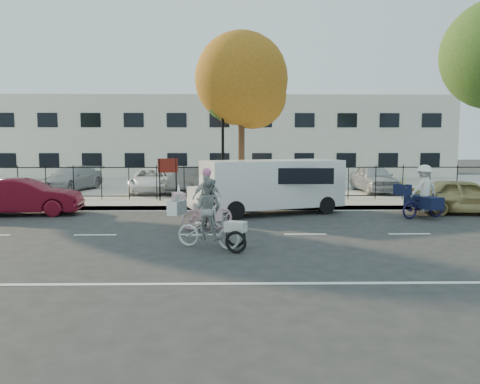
{
  "coord_description": "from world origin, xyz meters",
  "views": [
    {
      "loc": [
        0.91,
        -13.15,
        2.61
      ],
      "look_at": [
        1.14,
        1.2,
        1.1
      ],
      "focal_mm": 35.0,
      "sensor_mm": 36.0,
      "label": 1
    }
  ],
  "objects_px": {
    "bull_bike": "(423,197)",
    "lot_car_b": "(151,180)",
    "unicorn_bike": "(206,207)",
    "lot_car_a": "(71,179)",
    "lamppost": "(223,131)",
    "lot_car_d": "(374,178)",
    "zebra_trike": "(209,221)",
    "red_sedan": "(24,197)",
    "white_van": "(270,184)",
    "gold_sedan": "(464,196)",
    "lot_car_c": "(189,180)"
  },
  "relations": [
    {
      "from": "bull_bike",
      "to": "white_van",
      "type": "height_order",
      "value": "white_van"
    },
    {
      "from": "lamppost",
      "to": "lot_car_d",
      "type": "distance_m",
      "value": 8.62
    },
    {
      "from": "zebra_trike",
      "to": "lot_car_a",
      "type": "relative_size",
      "value": 0.48
    },
    {
      "from": "zebra_trike",
      "to": "lot_car_a",
      "type": "height_order",
      "value": "zebra_trike"
    },
    {
      "from": "lamppost",
      "to": "gold_sedan",
      "type": "distance_m",
      "value": 9.75
    },
    {
      "from": "unicorn_bike",
      "to": "lot_car_b",
      "type": "relative_size",
      "value": 0.44
    },
    {
      "from": "unicorn_bike",
      "to": "red_sedan",
      "type": "xyz_separation_m",
      "value": [
        -6.76,
        2.95,
        -0.03
      ]
    },
    {
      "from": "white_van",
      "to": "bull_bike",
      "type": "bearing_deg",
      "value": -32.39
    },
    {
      "from": "lot_car_a",
      "to": "white_van",
      "type": "bearing_deg",
      "value": -21.72
    },
    {
      "from": "zebra_trike",
      "to": "lot_car_b",
      "type": "xyz_separation_m",
      "value": [
        -3.5,
        12.02,
        0.07
      ]
    },
    {
      "from": "zebra_trike",
      "to": "gold_sedan",
      "type": "relative_size",
      "value": 0.52
    },
    {
      "from": "lamppost",
      "to": "lot_car_d",
      "type": "bearing_deg",
      "value": 24.77
    },
    {
      "from": "unicorn_bike",
      "to": "lot_car_c",
      "type": "relative_size",
      "value": 0.48
    },
    {
      "from": "unicorn_bike",
      "to": "lot_car_d",
      "type": "height_order",
      "value": "unicorn_bike"
    },
    {
      "from": "bull_bike",
      "to": "white_van",
      "type": "distance_m",
      "value": 5.38
    },
    {
      "from": "unicorn_bike",
      "to": "lot_car_d",
      "type": "distance_m",
      "value": 12.33
    },
    {
      "from": "lot_car_a",
      "to": "bull_bike",
      "type": "bearing_deg",
      "value": -14.39
    },
    {
      "from": "bull_bike",
      "to": "lot_car_b",
      "type": "height_order",
      "value": "bull_bike"
    },
    {
      "from": "zebra_trike",
      "to": "lot_car_b",
      "type": "relative_size",
      "value": 0.47
    },
    {
      "from": "bull_bike",
      "to": "lot_car_d",
      "type": "distance_m",
      "value": 7.45
    },
    {
      "from": "unicorn_bike",
      "to": "lot_car_a",
      "type": "distance_m",
      "value": 12.83
    },
    {
      "from": "unicorn_bike",
      "to": "bull_bike",
      "type": "relative_size",
      "value": 0.92
    },
    {
      "from": "zebra_trike",
      "to": "lamppost",
      "type": "bearing_deg",
      "value": 20.37
    },
    {
      "from": "zebra_trike",
      "to": "unicorn_bike",
      "type": "distance_m",
      "value": 2.54
    },
    {
      "from": "unicorn_bike",
      "to": "lot_car_b",
      "type": "bearing_deg",
      "value": -1.75
    },
    {
      "from": "zebra_trike",
      "to": "bull_bike",
      "type": "bearing_deg",
      "value": -36.21
    },
    {
      "from": "bull_bike",
      "to": "gold_sedan",
      "type": "bearing_deg",
      "value": -84.42
    },
    {
      "from": "red_sedan",
      "to": "lot_car_d",
      "type": "bearing_deg",
      "value": -72.81
    },
    {
      "from": "gold_sedan",
      "to": "lot_car_d",
      "type": "xyz_separation_m",
      "value": [
        -1.39,
        6.48,
        0.17
      ]
    },
    {
      "from": "lamppost",
      "to": "zebra_trike",
      "type": "relative_size",
      "value": 2.15
    },
    {
      "from": "white_van",
      "to": "red_sedan",
      "type": "bearing_deg",
      "value": 161.19
    },
    {
      "from": "lamppost",
      "to": "lot_car_b",
      "type": "xyz_separation_m",
      "value": [
        -3.68,
        3.54,
        -2.37
      ]
    },
    {
      "from": "lot_car_b",
      "to": "white_van",
      "type": "bearing_deg",
      "value": -54.55
    },
    {
      "from": "lot_car_a",
      "to": "lot_car_c",
      "type": "height_order",
      "value": "lot_car_c"
    },
    {
      "from": "unicorn_bike",
      "to": "bull_bike",
      "type": "distance_m",
      "value": 7.68
    },
    {
      "from": "red_sedan",
      "to": "lot_car_b",
      "type": "relative_size",
      "value": 0.94
    },
    {
      "from": "lamppost",
      "to": "bull_bike",
      "type": "relative_size",
      "value": 2.11
    },
    {
      "from": "red_sedan",
      "to": "bull_bike",
      "type": "bearing_deg",
      "value": -100.42
    },
    {
      "from": "red_sedan",
      "to": "gold_sedan",
      "type": "distance_m",
      "value": 16.1
    },
    {
      "from": "lot_car_a",
      "to": "lot_car_d",
      "type": "bearing_deg",
      "value": 11.32
    },
    {
      "from": "white_van",
      "to": "lot_car_a",
      "type": "relative_size",
      "value": 1.42
    },
    {
      "from": "lot_car_b",
      "to": "lot_car_c",
      "type": "relative_size",
      "value": 1.08
    },
    {
      "from": "red_sedan",
      "to": "lot_car_b",
      "type": "distance_m",
      "value": 7.4
    },
    {
      "from": "bull_bike",
      "to": "lot_car_a",
      "type": "height_order",
      "value": "bull_bike"
    },
    {
      "from": "bull_bike",
      "to": "gold_sedan",
      "type": "height_order",
      "value": "bull_bike"
    },
    {
      "from": "lot_car_c",
      "to": "red_sedan",
      "type": "bearing_deg",
      "value": -123.5
    },
    {
      "from": "unicorn_bike",
      "to": "bull_bike",
      "type": "height_order",
      "value": "unicorn_bike"
    },
    {
      "from": "lamppost",
      "to": "lot_car_b",
      "type": "relative_size",
      "value": 1.02
    },
    {
      "from": "red_sedan",
      "to": "lot_car_a",
      "type": "bearing_deg",
      "value": -0.22
    },
    {
      "from": "lot_car_d",
      "to": "lamppost",
      "type": "bearing_deg",
      "value": -157.58
    }
  ]
}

